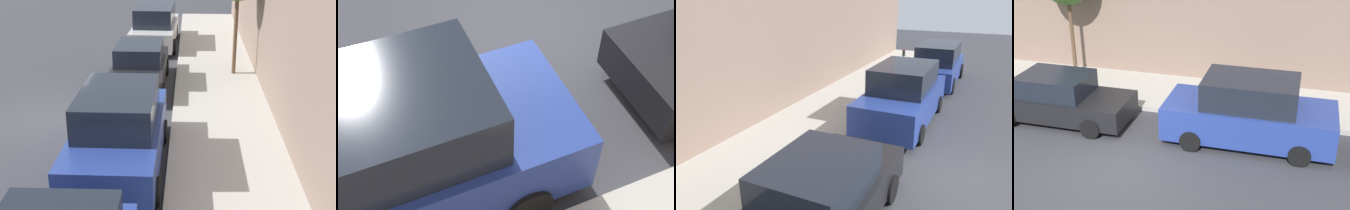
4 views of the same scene
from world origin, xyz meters
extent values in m
plane|color=#38383D|center=(0.00, 0.00, 0.00)|extent=(60.00, 60.00, 0.00)
cube|color=#B2ADA3|center=(5.00, 0.00, 0.07)|extent=(3.00, 32.00, 0.15)
cube|color=navy|center=(2.37, -3.00, 0.70)|extent=(1.97, 4.80, 0.96)
cube|color=black|center=(2.37, -3.00, 1.58)|extent=(1.73, 2.60, 0.80)
cylinder|color=black|center=(1.44, -1.51, 0.30)|extent=(0.22, 0.61, 0.61)
cylinder|color=black|center=(3.30, -1.51, 0.30)|extent=(0.22, 0.61, 0.61)
cylinder|color=black|center=(1.44, -4.48, 0.30)|extent=(0.22, 0.61, 0.61)
cylinder|color=black|center=(3.30, -4.48, 0.30)|extent=(0.22, 0.61, 0.61)
cube|color=black|center=(2.22, 2.90, 0.56)|extent=(1.81, 4.50, 0.68)
cube|color=black|center=(2.22, 3.00, 1.22)|extent=(1.59, 2.10, 0.64)
cylinder|color=black|center=(3.07, 4.30, 0.31)|extent=(0.22, 0.61, 0.61)
cylinder|color=black|center=(1.37, 1.51, 0.31)|extent=(0.22, 0.61, 0.61)
cylinder|color=black|center=(3.07, 1.51, 0.31)|extent=(0.22, 0.61, 0.61)
cylinder|color=brown|center=(5.66, 4.16, 1.73)|extent=(0.14, 0.14, 3.17)
camera|label=1|loc=(3.99, -12.87, 5.60)|focal=50.00mm
camera|label=2|loc=(5.90, -2.92, 5.56)|focal=50.00mm
camera|label=3|loc=(-0.29, 7.28, 4.26)|focal=35.00mm
camera|label=4|loc=(-9.61, -4.30, 6.74)|focal=50.00mm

